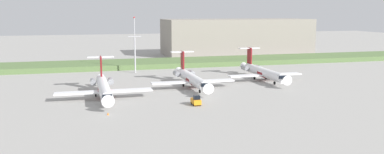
% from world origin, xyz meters
% --- Properties ---
extents(ground_plane, '(500.00, 500.00, 0.00)m').
position_xyz_m(ground_plane, '(0.00, 30.00, 0.00)').
color(ground_plane, '#9E9B96').
extents(grass_berm, '(320.00, 20.00, 1.85)m').
position_xyz_m(grass_berm, '(0.00, 61.01, 0.92)').
color(grass_berm, '#597542').
rests_on(grass_berm, ground).
extents(regional_jet_nearest, '(22.81, 31.00, 9.00)m').
position_xyz_m(regional_jet_nearest, '(-23.99, 5.98, 2.54)').
color(regional_jet_nearest, white).
rests_on(regional_jet_nearest, ground).
extents(regional_jet_second, '(22.81, 31.00, 9.00)m').
position_xyz_m(regional_jet_second, '(0.08, 13.68, 2.54)').
color(regional_jet_second, white).
rests_on(regional_jet_second, ground).
extents(regional_jet_third, '(22.81, 31.00, 9.00)m').
position_xyz_m(regional_jet_third, '(24.04, 19.59, 2.54)').
color(regional_jet_third, white).
rests_on(regional_jet_third, ground).
extents(antenna_mast, '(4.40, 0.50, 18.85)m').
position_xyz_m(antenna_mast, '(-11.38, 44.51, 7.90)').
color(antenna_mast, '#B2B2B7').
rests_on(antenna_mast, ground).
extents(distant_hangar, '(69.86, 26.08, 16.87)m').
position_xyz_m(distant_hangar, '(43.88, 92.52, 8.44)').
color(distant_hangar, gray).
rests_on(distant_hangar, ground).
extents(baggage_tug, '(1.72, 3.20, 2.30)m').
position_xyz_m(baggage_tug, '(-4.59, -7.40, 1.00)').
color(baggage_tug, orange).
rests_on(baggage_tug, ground).
extents(safety_cone_front_marker, '(0.44, 0.44, 0.55)m').
position_xyz_m(safety_cone_front_marker, '(-24.19, -11.24, 0.28)').
color(safety_cone_front_marker, orange).
rests_on(safety_cone_front_marker, ground).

